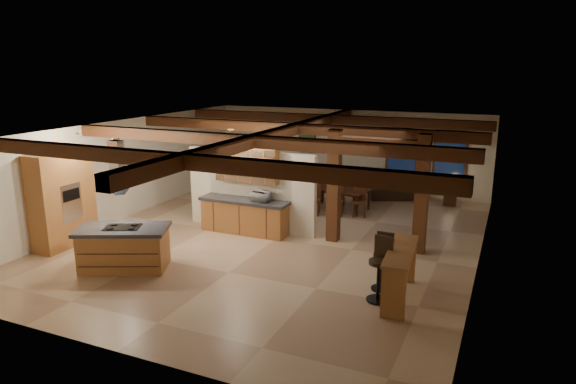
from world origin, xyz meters
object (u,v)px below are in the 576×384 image
object	(u,v)px
dining_table	(338,199)
sofa	(398,190)
kitchen_island	(124,248)
bar_counter	(400,266)

from	to	relation	value
dining_table	sofa	world-z (taller)	dining_table
sofa	kitchen_island	bearing A→B (deg)	41.47
sofa	bar_counter	xyz separation A→B (m)	(1.65, -7.70, 0.40)
kitchen_island	dining_table	xyz separation A→B (m)	(2.82, 6.55, -0.16)
dining_table	bar_counter	distance (m)	6.43
dining_table	sofa	size ratio (longest dim) A/B	0.98
kitchen_island	sofa	size ratio (longest dim) A/B	1.14
kitchen_island	bar_counter	xyz separation A→B (m)	(5.96, 0.95, 0.19)
dining_table	kitchen_island	bearing A→B (deg)	-103.99
dining_table	sofa	distance (m)	2.57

